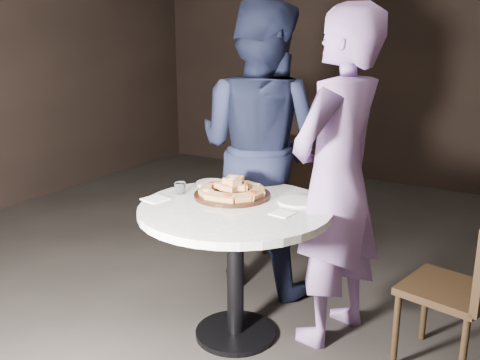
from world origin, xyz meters
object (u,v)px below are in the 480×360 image
(chair_far, at_px, (294,185))
(diner_teal, at_px, (337,181))
(table, at_px, (235,231))
(chair_right, at_px, (466,283))
(water_glass, at_px, (180,188))
(serving_board, at_px, (232,195))
(focaccia_pile, at_px, (233,188))
(diner_navy, at_px, (260,148))

(chair_far, distance_m, diner_teal, 1.19)
(table, height_order, chair_right, chair_right)
(table, bearing_deg, water_glass, 175.68)
(table, height_order, chair_far, chair_far)
(serving_board, relative_size, chair_far, 0.45)
(chair_right, bearing_deg, water_glass, -68.29)
(table, distance_m, focaccia_pile, 0.25)
(table, xyz_separation_m, chair_right, (1.13, 0.28, -0.14))
(table, xyz_separation_m, water_glass, (-0.38, 0.03, 0.18))
(serving_board, relative_size, water_glass, 6.03)
(serving_board, distance_m, diner_teal, 0.58)
(table, xyz_separation_m, diner_navy, (-0.23, 0.70, 0.30))
(table, bearing_deg, diner_navy, 108.26)
(chair_right, bearing_deg, table, -63.82)
(chair_far, relative_size, diner_navy, 0.51)
(diner_teal, bearing_deg, table, -43.71)
(serving_board, bearing_deg, table, -53.11)
(focaccia_pile, xyz_separation_m, chair_far, (-0.12, 1.08, -0.27))
(serving_board, height_order, diner_navy, diner_navy)
(focaccia_pile, bearing_deg, chair_right, 6.80)
(water_glass, bearing_deg, chair_right, 9.41)
(serving_board, height_order, water_glass, water_glass)
(diner_navy, bearing_deg, chair_right, 165.35)
(focaccia_pile, relative_size, diner_teal, 0.21)
(focaccia_pile, bearing_deg, diner_teal, 16.95)
(serving_board, distance_m, water_glass, 0.30)
(focaccia_pile, xyz_separation_m, diner_navy, (-0.13, 0.56, 0.11))
(table, height_order, serving_board, serving_board)
(table, relative_size, diner_teal, 0.68)
(table, bearing_deg, serving_board, 126.89)
(serving_board, distance_m, chair_far, 1.11)
(diner_navy, bearing_deg, diner_teal, 151.89)
(water_glass, height_order, chair_right, chair_right)
(water_glass, bearing_deg, serving_board, 20.27)
(serving_board, height_order, chair_right, chair_right)
(serving_board, height_order, chair_far, chair_far)
(water_glass, distance_m, diner_navy, 0.70)
(chair_far, relative_size, chair_right, 1.14)
(focaccia_pile, distance_m, chair_far, 1.12)
(chair_right, height_order, diner_navy, diner_navy)
(chair_right, bearing_deg, diner_teal, -79.26)
(water_glass, relative_size, chair_far, 0.07)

